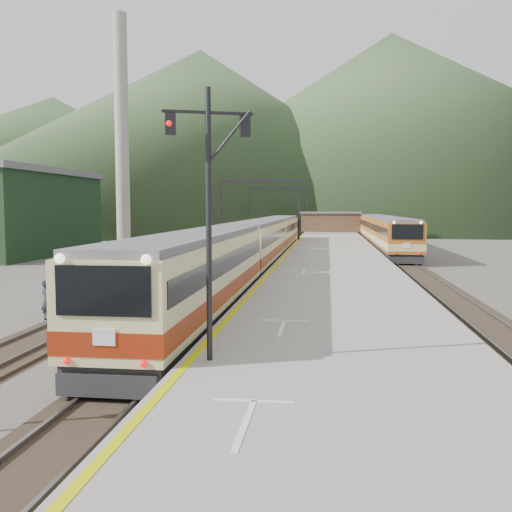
# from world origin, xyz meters

# --- Properties ---
(ground) EXTENTS (400.00, 400.00, 0.00)m
(ground) POSITION_xyz_m (0.00, 0.00, 0.00)
(ground) COLOR #47423D
(ground) RESTS_ON ground
(track_main) EXTENTS (2.60, 200.00, 0.23)m
(track_main) POSITION_xyz_m (0.00, 40.00, 0.07)
(track_main) COLOR black
(track_main) RESTS_ON ground
(track_far) EXTENTS (2.60, 200.00, 0.23)m
(track_far) POSITION_xyz_m (-5.00, 40.00, 0.07)
(track_far) COLOR black
(track_far) RESTS_ON ground
(track_second) EXTENTS (2.60, 200.00, 0.23)m
(track_second) POSITION_xyz_m (11.50, 40.00, 0.07)
(track_second) COLOR black
(track_second) RESTS_ON ground
(platform) EXTENTS (8.00, 100.00, 1.00)m
(platform) POSITION_xyz_m (5.60, 38.00, 0.50)
(platform) COLOR gray
(platform) RESTS_ON ground
(gantry_near) EXTENTS (9.55, 0.25, 8.00)m
(gantry_near) POSITION_xyz_m (-2.85, 55.00, 5.59)
(gantry_near) COLOR black
(gantry_near) RESTS_ON ground
(gantry_far) EXTENTS (9.55, 0.25, 8.00)m
(gantry_far) POSITION_xyz_m (-2.85, 80.00, 5.59)
(gantry_far) COLOR black
(gantry_far) RESTS_ON ground
(smokestack) EXTENTS (1.80, 1.80, 30.00)m
(smokestack) POSITION_xyz_m (-22.00, 62.00, 15.00)
(smokestack) COLOR #9E998E
(smokestack) RESTS_ON ground
(station_shed) EXTENTS (9.40, 4.40, 3.10)m
(station_shed) POSITION_xyz_m (5.60, 78.00, 2.57)
(station_shed) COLOR brown
(station_shed) RESTS_ON platform
(hill_a) EXTENTS (180.00, 180.00, 60.00)m
(hill_a) POSITION_xyz_m (-40.00, 190.00, 30.00)
(hill_a) COLOR #334C28
(hill_a) RESTS_ON ground
(hill_b) EXTENTS (220.00, 220.00, 75.00)m
(hill_b) POSITION_xyz_m (30.00, 230.00, 37.50)
(hill_b) COLOR #334C28
(hill_b) RESTS_ON ground
(hill_d) EXTENTS (200.00, 200.00, 55.00)m
(hill_d) POSITION_xyz_m (-120.00, 240.00, 27.50)
(hill_d) COLOR #334C28
(hill_d) RESTS_ON ground
(main_train) EXTENTS (2.84, 58.22, 3.46)m
(main_train) POSITION_xyz_m (0.00, 30.20, 1.96)
(main_train) COLOR #CCC17E
(main_train) RESTS_ON track_main
(second_train) EXTENTS (2.99, 40.76, 3.65)m
(second_train) POSITION_xyz_m (11.50, 55.44, 2.06)
(second_train) COLOR #A45B1C
(second_train) RESTS_ON track_second
(signal_mast) EXTENTS (2.09, 0.87, 6.64)m
(signal_mast) POSITION_xyz_m (2.32, 2.05, 5.06)
(signal_mast) COLOR black
(signal_mast) RESTS_ON platform
(short_signal_b) EXTENTS (0.26, 0.23, 2.27)m
(short_signal_b) POSITION_xyz_m (-3.26, 32.05, 1.46)
(short_signal_b) COLOR black
(short_signal_b) RESTS_ON ground
(short_signal_c) EXTENTS (0.22, 0.16, 2.27)m
(short_signal_c) POSITION_xyz_m (-6.94, 22.10, 1.46)
(short_signal_c) COLOR black
(short_signal_c) RESTS_ON ground
(worker) EXTENTS (0.75, 0.70, 1.73)m
(worker) POSITION_xyz_m (-6.57, 10.96, 0.86)
(worker) COLOR #222832
(worker) RESTS_ON ground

